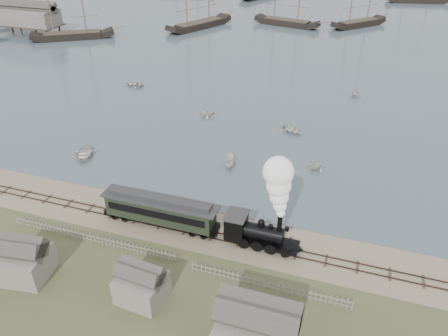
% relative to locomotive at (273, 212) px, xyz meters
% --- Properties ---
extents(ground, '(600.00, 600.00, 0.00)m').
position_rel_locomotive_xyz_m(ground, '(-11.29, 2.00, -4.67)').
color(ground, tan).
rests_on(ground, ground).
extents(rail_track, '(120.00, 1.80, 0.16)m').
position_rel_locomotive_xyz_m(rail_track, '(-11.29, 0.00, -4.63)').
color(rail_track, '#3A281F').
rests_on(rail_track, ground).
extents(picket_fence_west, '(19.00, 0.10, 1.20)m').
position_rel_locomotive_xyz_m(picket_fence_west, '(-17.79, -5.00, -4.67)').
color(picket_fence_west, slate).
rests_on(picket_fence_west, ground).
extents(picket_fence_east, '(15.00, 0.10, 1.20)m').
position_rel_locomotive_xyz_m(picket_fence_east, '(1.21, -5.50, -4.67)').
color(picket_fence_east, slate).
rests_on(picket_fence_east, ground).
extents(shed_left, '(5.00, 4.00, 4.10)m').
position_rel_locomotive_xyz_m(shed_left, '(-21.29, -11.00, -4.67)').
color(shed_left, slate).
rests_on(shed_left, ground).
extents(shed_mid, '(4.00, 3.50, 3.60)m').
position_rel_locomotive_xyz_m(shed_mid, '(-9.29, -10.00, -4.67)').
color(shed_mid, slate).
rests_on(shed_mid, ground).
extents(locomotive, '(8.14, 3.04, 10.15)m').
position_rel_locomotive_xyz_m(locomotive, '(0.00, 0.00, 0.00)').
color(locomotive, black).
rests_on(locomotive, ground).
extents(passenger_coach, '(13.02, 2.51, 3.16)m').
position_rel_locomotive_xyz_m(passenger_coach, '(-12.23, -0.00, -2.66)').
color(passenger_coach, black).
rests_on(passenger_coach, ground).
extents(beached_dinghy, '(4.57, 5.20, 0.90)m').
position_rel_locomotive_xyz_m(beached_dinghy, '(-12.48, 2.23, -4.22)').
color(beached_dinghy, silver).
rests_on(beached_dinghy, ground).
extents(rowboat_0, '(5.35, 4.71, 0.92)m').
position_rel_locomotive_xyz_m(rowboat_0, '(-28.77, 10.09, -4.15)').
color(rowboat_0, silver).
rests_on(rowboat_0, harbor_water).
extents(rowboat_1, '(3.09, 3.32, 1.42)m').
position_rel_locomotive_xyz_m(rowboat_1, '(-17.34, 28.14, -3.90)').
color(rowboat_1, silver).
rests_on(rowboat_1, harbor_water).
extents(rowboat_2, '(3.44, 2.15, 1.25)m').
position_rel_locomotive_xyz_m(rowboat_2, '(-8.97, 14.25, -3.99)').
color(rowboat_2, silver).
rests_on(rowboat_2, harbor_water).
extents(rowboat_3, '(4.38, 4.70, 0.79)m').
position_rel_locomotive_xyz_m(rowboat_3, '(-2.79, 26.73, -4.21)').
color(rowboat_3, silver).
rests_on(rowboat_3, harbor_water).
extents(rowboat_4, '(3.55, 3.39, 1.46)m').
position_rel_locomotive_xyz_m(rowboat_4, '(2.21, 17.05, -3.88)').
color(rowboat_4, silver).
rests_on(rowboat_4, harbor_water).
extents(rowboat_6, '(3.19, 4.17, 0.81)m').
position_rel_locomotive_xyz_m(rowboat_6, '(-35.56, 36.86, -4.21)').
color(rowboat_6, silver).
rests_on(rowboat_6, harbor_water).
extents(rowboat_7, '(3.42, 3.16, 1.50)m').
position_rel_locomotive_xyz_m(rowboat_7, '(5.27, 44.79, -3.86)').
color(rowboat_7, silver).
rests_on(rowboat_7, harbor_water).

